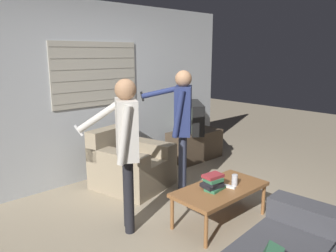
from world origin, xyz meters
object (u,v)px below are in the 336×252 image
(coffee_table, at_px, (220,191))
(floor_fan, at_px, (161,161))
(person_left_standing, at_px, (126,138))
(soda_can, at_px, (235,180))
(person_right_standing, at_px, (182,117))
(armchair_beige, at_px, (130,164))
(book_stack, at_px, (213,182))
(spare_remote, at_px, (230,187))
(tv, at_px, (195,117))

(coffee_table, bearing_deg, floor_fan, 71.24)
(person_left_standing, relative_size, soda_can, 12.67)
(coffee_table, height_order, person_right_standing, person_right_standing)
(armchair_beige, height_order, book_stack, armchair_beige)
(coffee_table, relative_size, spare_remote, 8.01)
(person_left_standing, distance_m, person_right_standing, 1.11)
(armchair_beige, relative_size, tv, 1.37)
(person_left_standing, xyz_separation_m, person_right_standing, (1.07, 0.28, 0.03))
(book_stack, xyz_separation_m, floor_fan, (0.65, 1.58, -0.30))
(armchair_beige, relative_size, person_right_standing, 0.68)
(book_stack, bearing_deg, armchair_beige, 91.01)
(person_left_standing, distance_m, floor_fan, 1.92)
(person_left_standing, relative_size, floor_fan, 4.09)
(book_stack, bearing_deg, soda_can, -17.43)
(tv, height_order, soda_can, tv)
(book_stack, distance_m, floor_fan, 1.73)
(soda_can, bearing_deg, book_stack, 162.57)
(coffee_table, bearing_deg, spare_remote, -44.33)
(person_left_standing, bearing_deg, tv, -32.56)
(tv, xyz_separation_m, person_left_standing, (-2.27, -1.16, 0.25))
(armchair_beige, bearing_deg, tv, 173.37)
(person_right_standing, distance_m, soda_can, 1.06)
(person_left_standing, bearing_deg, floor_fan, -22.59)
(coffee_table, xyz_separation_m, tv, (1.43, 1.71, 0.39))
(armchair_beige, height_order, spare_remote, armchair_beige)
(spare_remote, bearing_deg, coffee_table, 124.29)
(armchair_beige, relative_size, book_stack, 4.33)
(soda_can, bearing_deg, person_right_standing, 86.05)
(armchair_beige, xyz_separation_m, tv, (1.55, 0.21, 0.44))
(book_stack, xyz_separation_m, spare_remote, (0.17, -0.09, -0.07))
(armchair_beige, bearing_deg, book_stack, 76.67)
(soda_can, xyz_separation_m, floor_fan, (0.38, 1.67, -0.28))
(person_left_standing, bearing_deg, spare_remote, -93.88)
(coffee_table, bearing_deg, book_stack, 168.30)
(spare_remote, bearing_deg, person_right_standing, 68.73)
(person_left_standing, height_order, person_right_standing, person_right_standing)
(floor_fan, bearing_deg, tv, 7.20)
(coffee_table, relative_size, person_left_standing, 0.68)
(coffee_table, height_order, person_left_standing, person_left_standing)
(spare_remote, bearing_deg, book_stack, 140.94)
(soda_can, relative_size, floor_fan, 0.32)
(tv, height_order, book_stack, tv)
(person_left_standing, bearing_deg, armchair_beige, -6.69)
(person_left_standing, xyz_separation_m, book_stack, (0.74, -0.53, -0.52))
(tv, bearing_deg, person_left_standing, -23.38)
(soda_can, bearing_deg, spare_remote, -176.06)
(person_right_standing, bearing_deg, tv, -5.10)
(floor_fan, bearing_deg, soda_can, -102.76)
(tv, relative_size, spare_remote, 5.94)
(coffee_table, xyz_separation_m, soda_can, (0.17, -0.06, 0.10))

